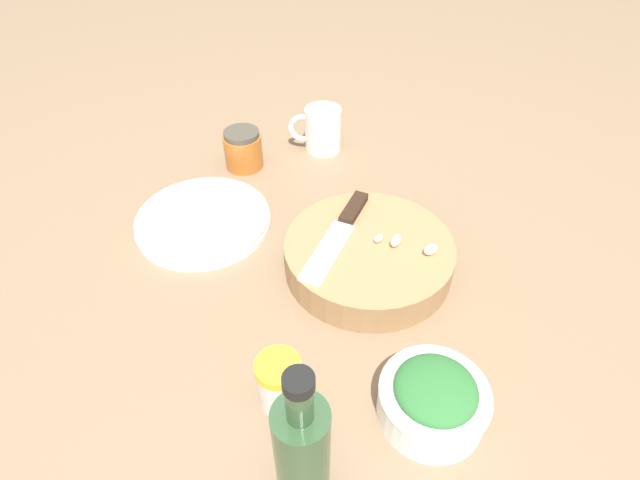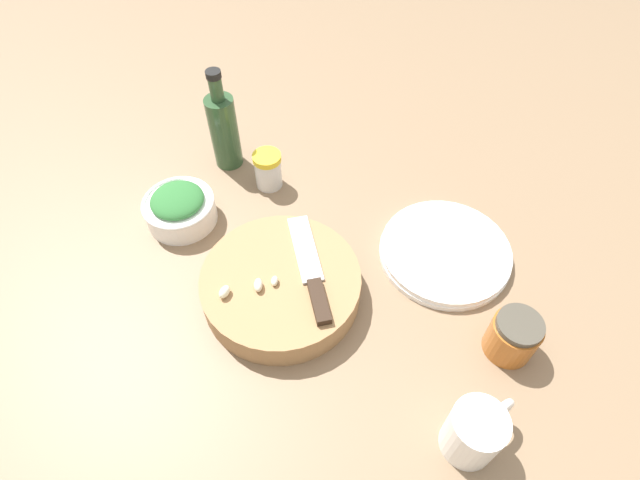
{
  "view_description": "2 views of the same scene",
  "coord_description": "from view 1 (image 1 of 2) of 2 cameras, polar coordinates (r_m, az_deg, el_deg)",
  "views": [
    {
      "loc": [
        -0.5,
        0.18,
        0.55
      ],
      "look_at": [
        -0.03,
        -0.04,
        0.07
      ],
      "focal_mm": 28.0,
      "sensor_mm": 36.0,
      "label": 1
    },
    {
      "loc": [
        0.21,
        -0.47,
        0.69
      ],
      "look_at": [
        -0.01,
        -0.05,
        0.08
      ],
      "focal_mm": 28.0,
      "sensor_mm": 36.0,
      "label": 2
    }
  ],
  "objects": [
    {
      "name": "ground_plane",
      "position": [
        0.76,
        -4.12,
        -3.67
      ],
      "size": [
        5.0,
        5.0,
        0.0
      ],
      "primitive_type": "plane",
      "color": "#7F664C"
    },
    {
      "name": "spice_jar",
      "position": [
        0.6,
        -4.68,
        -15.9
      ],
      "size": [
        0.05,
        0.05,
        0.07
      ],
      "color": "silver",
      "rests_on": "ground_plane"
    },
    {
      "name": "oil_bottle",
      "position": [
        0.51,
        -2.06,
        -22.95
      ],
      "size": [
        0.05,
        0.05,
        0.21
      ],
      "color": "#2D4C2D",
      "rests_on": "ground_plane"
    },
    {
      "name": "herb_bowl",
      "position": [
        0.61,
        12.83,
        -17.26
      ],
      "size": [
        0.13,
        0.13,
        0.07
      ],
      "color": "white",
      "rests_on": "ground_plane"
    },
    {
      "name": "cutting_board",
      "position": [
        0.75,
        5.54,
        -1.81
      ],
      "size": [
        0.25,
        0.25,
        0.05
      ],
      "color": "#9E754C",
      "rests_on": "ground_plane"
    },
    {
      "name": "coffee_mug",
      "position": [
        1.01,
        0.17,
        12.52
      ],
      "size": [
        0.07,
        0.1,
        0.09
      ],
      "color": "white",
      "rests_on": "ground_plane"
    },
    {
      "name": "garlic_cloves",
      "position": [
        0.73,
        9.95,
        -0.47
      ],
      "size": [
        0.07,
        0.07,
        0.02
      ],
      "color": "beige",
      "rests_on": "cutting_board"
    },
    {
      "name": "chef_knife",
      "position": [
        0.75,
        2.41,
        1.18
      ],
      "size": [
        0.16,
        0.18,
        0.01
      ],
      "rotation": [
        0.0,
        0.0,
        0.71
      ],
      "color": "black",
      "rests_on": "cutting_board"
    },
    {
      "name": "honey_jar",
      "position": [
        0.97,
        -8.78,
        10.21
      ],
      "size": [
        0.07,
        0.07,
        0.07
      ],
      "color": "#B26023",
      "rests_on": "ground_plane"
    },
    {
      "name": "plate_stack",
      "position": [
        0.86,
        -13.19,
        2.21
      ],
      "size": [
        0.22,
        0.22,
        0.02
      ],
      "color": "white",
      "rests_on": "ground_plane"
    }
  ]
}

